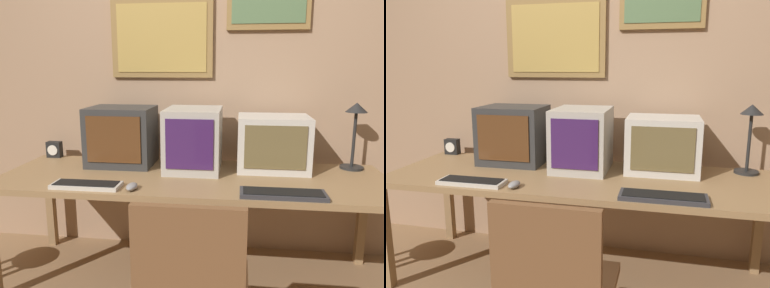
{
  "view_description": "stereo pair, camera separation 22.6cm",
  "coord_description": "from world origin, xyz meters",
  "views": [
    {
      "loc": [
        0.28,
        -1.52,
        1.36
      ],
      "look_at": [
        0.0,
        0.68,
        0.9
      ],
      "focal_mm": 35.0,
      "sensor_mm": 36.0,
      "label": 1
    },
    {
      "loc": [
        0.5,
        -1.48,
        1.36
      ],
      "look_at": [
        0.0,
        0.68,
        0.9
      ],
      "focal_mm": 35.0,
      "sensor_mm": 36.0,
      "label": 2
    }
  ],
  "objects": [
    {
      "name": "monitor_center",
      "position": [
        -0.01,
        0.83,
        0.9
      ],
      "size": [
        0.35,
        0.43,
        0.4
      ],
      "color": "#B7B2A8",
      "rests_on": "desk"
    },
    {
      "name": "monitor_right",
      "position": [
        0.5,
        0.89,
        0.88
      ],
      "size": [
        0.45,
        0.36,
        0.35
      ],
      "color": "beige",
      "rests_on": "desk"
    },
    {
      "name": "monitor_left",
      "position": [
        -0.51,
        0.89,
        0.9
      ],
      "size": [
        0.43,
        0.36,
        0.39
      ],
      "color": "#333333",
      "rests_on": "desk"
    },
    {
      "name": "desk_clock",
      "position": [
        -1.07,
        1.02,
        0.76
      ],
      "size": [
        0.1,
        0.06,
        0.12
      ],
      "color": "black",
      "rests_on": "desk"
    },
    {
      "name": "desk_lamp",
      "position": [
        1.02,
        0.97,
        1.0
      ],
      "size": [
        0.15,
        0.15,
        0.43
      ],
      "color": "black",
      "rests_on": "desk"
    },
    {
      "name": "mouse_near_keyboard",
      "position": [
        -0.29,
        0.37,
        0.72
      ],
      "size": [
        0.06,
        0.11,
        0.04
      ],
      "color": "gray",
      "rests_on": "desk"
    },
    {
      "name": "desk",
      "position": [
        0.0,
        0.68,
        0.65
      ],
      "size": [
        2.37,
        0.8,
        0.7
      ],
      "color": "#99754C",
      "rests_on": "ground_plane"
    },
    {
      "name": "keyboard_main",
      "position": [
        -0.55,
        0.38,
        0.71
      ],
      "size": [
        0.38,
        0.14,
        0.03
      ],
      "color": "beige",
      "rests_on": "desk"
    },
    {
      "name": "wall_back",
      "position": [
        0.0,
        1.18,
        1.31
      ],
      "size": [
        8.0,
        0.08,
        2.6
      ],
      "color": "tan",
      "rests_on": "ground_plane"
    },
    {
      "name": "keyboard_side",
      "position": [
        0.51,
        0.37,
        0.71
      ],
      "size": [
        0.44,
        0.15,
        0.03
      ],
      "color": "#333338",
      "rests_on": "desk"
    }
  ]
}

